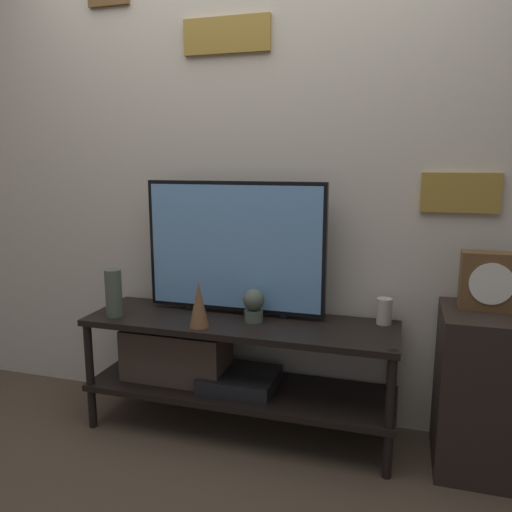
{
  "coord_description": "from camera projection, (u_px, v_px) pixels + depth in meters",
  "views": [
    {
      "loc": [
        0.73,
        -1.91,
        1.32
      ],
      "look_at": [
        0.08,
        0.26,
        0.89
      ],
      "focal_mm": 35.0,
      "sensor_mm": 36.0,
      "label": 1
    }
  ],
  "objects": [
    {
      "name": "wall_back",
      "position": [
        257.0,
        152.0,
        2.49
      ],
      "size": [
        6.4,
        0.08,
        2.7
      ],
      "color": "beige",
      "rests_on": "ground_plane"
    },
    {
      "name": "ground_plane",
      "position": [
        222.0,
        458.0,
        2.25
      ],
      "size": [
        12.0,
        12.0,
        0.0
      ],
      "primitive_type": "plane",
      "color": "#4C3D2D"
    },
    {
      "name": "side_table",
      "position": [
        493.0,
        392.0,
        2.12
      ],
      "size": [
        0.46,
        0.41,
        0.7
      ],
      "color": "black",
      "rests_on": "ground_plane"
    },
    {
      "name": "decorative_bust",
      "position": [
        254.0,
        304.0,
        2.36
      ],
      "size": [
        0.1,
        0.1,
        0.16
      ],
      "color": "#4C5647",
      "rests_on": "media_console"
    },
    {
      "name": "vase_slim_bronze",
      "position": [
        199.0,
        304.0,
        2.28
      ],
      "size": [
        0.09,
        0.09,
        0.21
      ],
      "color": "brown",
      "rests_on": "media_console"
    },
    {
      "name": "vase_tall_ceramic",
      "position": [
        114.0,
        293.0,
        2.44
      ],
      "size": [
        0.08,
        0.08,
        0.23
      ],
      "color": "#4C5647",
      "rests_on": "media_console"
    },
    {
      "name": "television",
      "position": [
        235.0,
        247.0,
        2.43
      ],
      "size": [
        0.9,
        0.05,
        0.66
      ],
      "color": "black",
      "rests_on": "media_console"
    },
    {
      "name": "candle_jar",
      "position": [
        384.0,
        311.0,
        2.33
      ],
      "size": [
        0.07,
        0.07,
        0.12
      ],
      "color": "#C1B29E",
      "rests_on": "media_console"
    },
    {
      "name": "media_console",
      "position": [
        214.0,
        358.0,
        2.46
      ],
      "size": [
        1.5,
        0.44,
        0.57
      ],
      "color": "black",
      "rests_on": "ground_plane"
    },
    {
      "name": "mantel_clock",
      "position": [
        490.0,
        281.0,
        2.09
      ],
      "size": [
        0.23,
        0.11,
        0.25
      ],
      "color": "brown",
      "rests_on": "side_table"
    }
  ]
}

